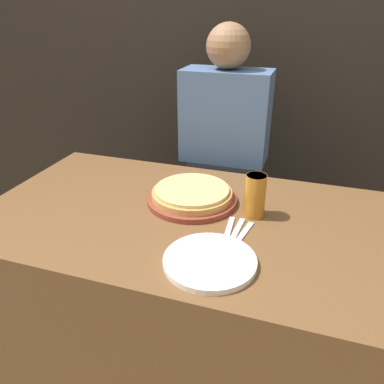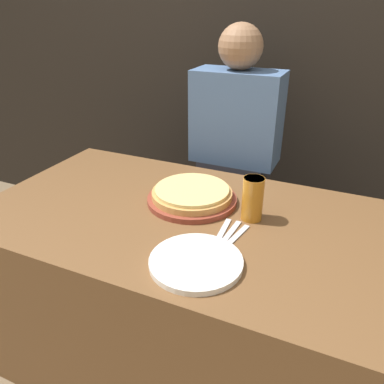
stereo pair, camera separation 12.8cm
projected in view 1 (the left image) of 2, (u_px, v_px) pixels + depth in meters
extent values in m
plane|color=#756047|center=(197.00, 358.00, 1.61)|extent=(12.00, 12.00, 0.00)
cube|color=black|center=(258.00, 18.00, 1.86)|extent=(6.00, 0.05, 2.60)
cube|color=brown|center=(198.00, 295.00, 1.45)|extent=(1.54, 0.81, 0.71)
cylinder|color=brown|center=(192.00, 199.00, 1.39)|extent=(0.33, 0.33, 0.02)
cylinder|color=tan|center=(192.00, 194.00, 1.38)|extent=(0.30, 0.30, 0.02)
cylinder|color=#E0C175|center=(192.00, 190.00, 1.37)|extent=(0.27, 0.27, 0.01)
cylinder|color=#B7701E|center=(255.00, 196.00, 1.27)|extent=(0.07, 0.07, 0.15)
cylinder|color=white|center=(257.00, 178.00, 1.24)|extent=(0.07, 0.07, 0.02)
cylinder|color=white|center=(210.00, 261.00, 1.06)|extent=(0.27, 0.27, 0.02)
cube|color=silver|center=(228.00, 231.00, 1.21)|extent=(0.03, 0.17, 0.00)
cube|color=silver|center=(236.00, 232.00, 1.20)|extent=(0.03, 0.17, 0.00)
cube|color=silver|center=(244.00, 233.00, 1.20)|extent=(0.04, 0.15, 0.00)
cube|color=#33333D|center=(221.00, 219.00, 1.99)|extent=(0.32, 0.20, 0.69)
cube|color=#4C6B99|center=(226.00, 116.00, 1.74)|extent=(0.40, 0.20, 0.42)
sphere|color=#936B4C|center=(228.00, 46.00, 1.60)|extent=(0.19, 0.19, 0.19)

